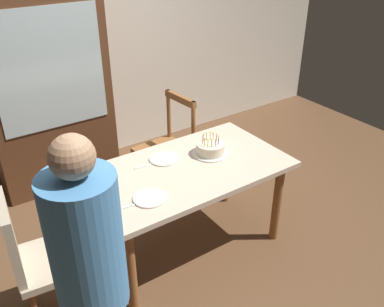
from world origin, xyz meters
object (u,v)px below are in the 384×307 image
object	(u,v)px
plate_near_celebrant	(150,198)
plate_far_side	(164,159)
birthday_cake	(210,149)
dining_table	(186,179)
person_celebrant	(91,276)
chair_spindle_back	(167,150)
chair_upholstered	(36,255)
china_cabinet	(47,90)

from	to	relation	value
plate_near_celebrant	plate_far_side	distance (m)	0.51
birthday_cake	dining_table	bearing A→B (deg)	-166.94
person_celebrant	chair_spindle_back	bearing A→B (deg)	49.35
birthday_cake	chair_upholstered	distance (m)	1.43
plate_far_side	chair_upholstered	xyz separation A→B (m)	(-1.06, -0.23, -0.22)
plate_near_celebrant	plate_far_side	bearing A→B (deg)	48.47
plate_near_celebrant	china_cabinet	xyz separation A→B (m)	(-0.08, 1.75, 0.20)
birthday_cake	plate_near_celebrant	bearing A→B (deg)	-159.58
birthday_cake	plate_near_celebrant	distance (m)	0.72
plate_near_celebrant	chair_upholstered	world-z (taller)	chair_upholstered
birthday_cake	chair_spindle_back	world-z (taller)	chair_spindle_back
dining_table	plate_near_celebrant	bearing A→B (deg)	-155.21
plate_far_side	chair_spindle_back	bearing A→B (deg)	57.51
birthday_cake	chair_spindle_back	size ratio (longest dim) A/B	0.29
birthday_cake	china_cabinet	xyz separation A→B (m)	(-0.75, 1.50, 0.17)
chair_spindle_back	person_celebrant	bearing A→B (deg)	-130.65
plate_far_side	chair_spindle_back	size ratio (longest dim) A/B	0.23
birthday_cake	china_cabinet	world-z (taller)	china_cabinet
person_celebrant	birthday_cake	bearing A→B (deg)	33.17
chair_upholstered	dining_table	bearing A→B (deg)	2.15
birthday_cake	china_cabinet	bearing A→B (deg)	116.62
plate_far_side	chair_spindle_back	world-z (taller)	chair_spindle_back
birthday_cake	plate_far_side	bearing A→B (deg)	159.11
dining_table	person_celebrant	xyz separation A→B (m)	(-1.04, -0.79, 0.29)
plate_near_celebrant	chair_spindle_back	bearing A→B (deg)	53.58
plate_near_celebrant	chair_upholstered	distance (m)	0.77
chair_upholstered	china_cabinet	xyz separation A→B (m)	(0.65, 1.60, 0.42)
person_celebrant	china_cabinet	distance (m)	2.41
birthday_cake	person_celebrant	world-z (taller)	person_celebrant
plate_near_celebrant	plate_far_side	world-z (taller)	same
plate_far_side	person_celebrant	distance (m)	1.39
plate_near_celebrant	plate_far_side	size ratio (longest dim) A/B	1.00
dining_table	person_celebrant	distance (m)	1.34
china_cabinet	birthday_cake	bearing A→B (deg)	-63.38
dining_table	china_cabinet	size ratio (longest dim) A/B	0.79
birthday_cake	plate_near_celebrant	size ratio (longest dim) A/B	1.27
plate_far_side	china_cabinet	size ratio (longest dim) A/B	0.12
china_cabinet	dining_table	bearing A→B (deg)	-72.64
person_celebrant	plate_far_side	bearing A→B (deg)	45.46
birthday_cake	chair_spindle_back	distance (m)	0.76
chair_upholstered	birthday_cake	bearing A→B (deg)	4.24
birthday_cake	china_cabinet	distance (m)	1.68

